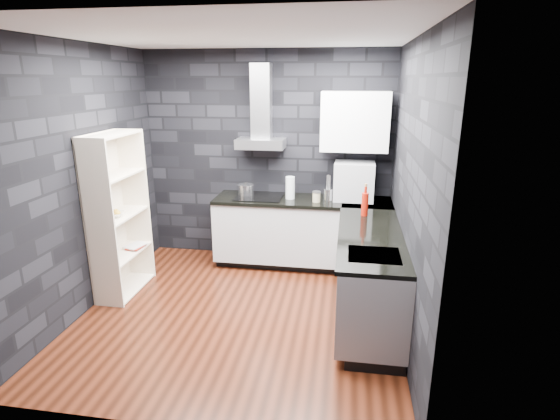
% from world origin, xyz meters
% --- Properties ---
extents(ground, '(3.20, 3.20, 0.00)m').
position_xyz_m(ground, '(0.00, 0.00, 0.00)').
color(ground, '#461B0E').
extents(ceiling, '(3.20, 3.20, 0.00)m').
position_xyz_m(ceiling, '(0.00, 0.00, 2.70)').
color(ceiling, white).
extents(wall_back, '(3.20, 0.05, 2.70)m').
position_xyz_m(wall_back, '(0.00, 1.62, 1.35)').
color(wall_back, black).
rests_on(wall_back, ground).
extents(wall_front, '(3.20, 0.05, 2.70)m').
position_xyz_m(wall_front, '(0.00, -1.62, 1.35)').
color(wall_front, black).
rests_on(wall_front, ground).
extents(wall_left, '(0.05, 3.20, 2.70)m').
position_xyz_m(wall_left, '(-1.62, 0.00, 1.35)').
color(wall_left, black).
rests_on(wall_left, ground).
extents(wall_right, '(0.05, 3.20, 2.70)m').
position_xyz_m(wall_right, '(1.62, 0.00, 1.35)').
color(wall_right, black).
rests_on(wall_right, ground).
extents(toekick_back, '(2.18, 0.50, 0.10)m').
position_xyz_m(toekick_back, '(0.50, 1.34, 0.05)').
color(toekick_back, black).
rests_on(toekick_back, ground).
extents(toekick_right, '(0.50, 1.78, 0.10)m').
position_xyz_m(toekick_right, '(1.34, 0.10, 0.05)').
color(toekick_right, black).
rests_on(toekick_right, ground).
extents(counter_back_cab, '(2.20, 0.60, 0.76)m').
position_xyz_m(counter_back_cab, '(0.50, 1.30, 0.48)').
color(counter_back_cab, '#B4B4B8').
rests_on(counter_back_cab, ground).
extents(counter_right_cab, '(0.60, 1.80, 0.76)m').
position_xyz_m(counter_right_cab, '(1.30, 0.10, 0.48)').
color(counter_right_cab, '#B4B4B8').
rests_on(counter_right_cab, ground).
extents(counter_back_top, '(2.20, 0.62, 0.04)m').
position_xyz_m(counter_back_top, '(0.50, 1.29, 0.88)').
color(counter_back_top, black).
rests_on(counter_back_top, counter_back_cab).
extents(counter_right_top, '(0.62, 1.80, 0.04)m').
position_xyz_m(counter_right_top, '(1.29, 0.10, 0.88)').
color(counter_right_top, black).
rests_on(counter_right_top, counter_right_cab).
extents(counter_corner_top, '(0.62, 0.62, 0.04)m').
position_xyz_m(counter_corner_top, '(1.30, 1.30, 0.88)').
color(counter_corner_top, black).
rests_on(counter_corner_top, counter_right_cab).
extents(hood_body, '(0.60, 0.34, 0.12)m').
position_xyz_m(hood_body, '(-0.05, 1.43, 1.56)').
color(hood_body, '#B7B7BD').
rests_on(hood_body, wall_back).
extents(hood_chimney, '(0.24, 0.20, 0.90)m').
position_xyz_m(hood_chimney, '(-0.05, 1.50, 2.07)').
color(hood_chimney, '#B7B7BD').
rests_on(hood_chimney, hood_body).
extents(upper_cabinet, '(0.80, 0.35, 0.70)m').
position_xyz_m(upper_cabinet, '(1.10, 1.43, 1.85)').
color(upper_cabinet, white).
rests_on(upper_cabinet, wall_back).
extents(cooktop, '(0.58, 0.50, 0.01)m').
position_xyz_m(cooktop, '(-0.05, 1.30, 0.91)').
color(cooktop, black).
rests_on(cooktop, counter_back_top).
extents(sink_rim, '(0.44, 0.40, 0.01)m').
position_xyz_m(sink_rim, '(1.30, -0.40, 0.89)').
color(sink_rim, '#B7B7BD').
rests_on(sink_rim, counter_right_top).
extents(pot, '(0.25, 0.25, 0.12)m').
position_xyz_m(pot, '(-0.24, 1.35, 0.97)').
color(pot, silver).
rests_on(pot, cooktop).
extents(glass_vase, '(0.14, 0.14, 0.28)m').
position_xyz_m(glass_vase, '(0.35, 1.29, 1.04)').
color(glass_vase, white).
rests_on(glass_vase, counter_back_top).
extents(storage_jar, '(0.11, 0.11, 0.11)m').
position_xyz_m(storage_jar, '(0.68, 1.19, 0.96)').
color(storage_jar, tan).
rests_on(storage_jar, counter_back_top).
extents(utensil_crock, '(0.14, 0.14, 0.15)m').
position_xyz_m(utensil_crock, '(0.82, 1.28, 0.97)').
color(utensil_crock, silver).
rests_on(utensil_crock, counter_back_top).
extents(appliance_garage, '(0.49, 0.38, 0.48)m').
position_xyz_m(appliance_garage, '(1.13, 1.37, 1.12)').
color(appliance_garage, '#A6A7AD').
rests_on(appliance_garage, counter_back_top).
extents(red_bottle, '(0.08, 0.08, 0.25)m').
position_xyz_m(red_bottle, '(1.24, 0.72, 1.03)').
color(red_bottle, '#941408').
rests_on(red_bottle, counter_right_top).
extents(bookshelf, '(0.49, 0.85, 1.80)m').
position_xyz_m(bookshelf, '(-1.42, 0.30, 0.90)').
color(bookshelf, '#F3E3C9').
rests_on(bookshelf, ground).
extents(fruit_bowl, '(0.23, 0.23, 0.05)m').
position_xyz_m(fruit_bowl, '(-1.42, 0.22, 0.94)').
color(fruit_bowl, silver).
rests_on(fruit_bowl, bookshelf).
extents(book_red, '(0.16, 0.04, 0.22)m').
position_xyz_m(book_red, '(-1.42, 0.46, 0.57)').
color(book_red, maroon).
rests_on(book_red, bookshelf).
extents(book_second, '(0.17, 0.07, 0.24)m').
position_xyz_m(book_second, '(-1.43, 0.49, 0.59)').
color(book_second, '#B2B2B2').
rests_on(book_second, bookshelf).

